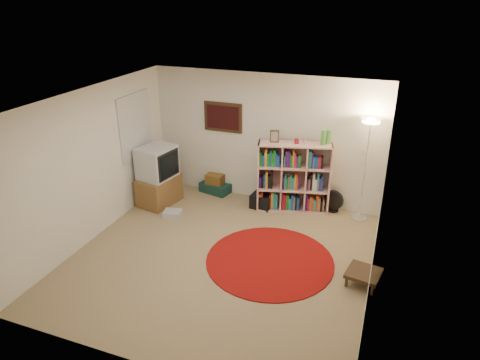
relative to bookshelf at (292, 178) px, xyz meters
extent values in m
cube|color=#967E58|center=(-0.64, -1.96, -0.66)|extent=(4.50, 4.50, 0.02)
cube|color=white|center=(-0.64, -1.96, 1.86)|extent=(4.50, 4.50, 0.02)
cube|color=white|center=(-0.64, 0.30, 0.60)|extent=(4.50, 0.02, 2.50)
cube|color=white|center=(-0.64, -4.22, 0.60)|extent=(4.50, 0.02, 2.50)
cube|color=white|center=(-2.90, -1.96, 0.60)|extent=(0.02, 4.50, 2.50)
cube|color=white|center=(1.62, -1.96, 0.60)|extent=(0.02, 4.50, 2.50)
cube|color=black|center=(-1.49, 0.27, 0.95)|extent=(0.78, 0.04, 0.58)
cube|color=#3D0C0D|center=(-1.49, 0.25, 0.95)|extent=(0.66, 0.01, 0.46)
cube|color=white|center=(-2.88, -0.66, 0.90)|extent=(0.03, 1.00, 1.20)
cube|color=beige|center=(1.21, 0.28, 0.55)|extent=(0.08, 0.01, 0.12)
cube|color=#E5A799|center=(0.02, 0.00, -0.63)|extent=(1.39, 0.69, 0.03)
cube|color=#E5A799|center=(0.02, 0.00, 0.67)|extent=(1.39, 0.69, 0.03)
cube|color=#E5A799|center=(-0.61, -0.16, 0.02)|extent=(0.12, 0.38, 1.33)
cube|color=#E5A799|center=(0.65, 0.15, 0.02)|extent=(0.12, 0.38, 1.33)
cube|color=#E5A799|center=(-0.02, 0.17, 0.02)|extent=(1.30, 0.34, 1.33)
cube|color=#E5A799|center=(-0.20, -0.06, 0.02)|extent=(0.11, 0.36, 1.28)
cube|color=#E5A799|center=(0.24, 0.05, 0.02)|extent=(0.11, 0.36, 1.28)
cube|color=#E5A799|center=(0.02, 0.00, -0.20)|extent=(1.33, 0.66, 0.03)
cube|color=#E5A799|center=(0.02, 0.00, 0.24)|extent=(1.33, 0.66, 0.03)
cube|color=orange|center=(-0.57, -0.19, -0.47)|extent=(0.08, 0.16, 0.29)
cube|color=#B51930|center=(-0.53, -0.18, -0.44)|extent=(0.07, 0.16, 0.34)
cube|color=#CF4D19|center=(-0.49, -0.17, -0.50)|extent=(0.07, 0.16, 0.23)
cube|color=#421967|center=(-0.45, -0.16, -0.50)|extent=(0.07, 0.16, 0.23)
cube|color=#CF4D19|center=(-0.41, -0.15, -0.51)|extent=(0.07, 0.16, 0.21)
cube|color=#B51930|center=(-0.38, -0.14, -0.47)|extent=(0.07, 0.16, 0.28)
cube|color=orange|center=(-0.34, -0.13, -0.45)|extent=(0.07, 0.16, 0.33)
cube|color=teal|center=(-0.30, -0.12, -0.44)|extent=(0.07, 0.16, 0.34)
cube|color=teal|center=(-0.26, -0.11, -0.46)|extent=(0.08, 0.16, 0.31)
cube|color=#421967|center=(-0.57, -0.19, -0.08)|extent=(0.08, 0.16, 0.21)
cube|color=black|center=(-0.53, -0.18, -0.06)|extent=(0.07, 0.16, 0.24)
cube|color=#19469B|center=(-0.49, -0.17, -0.04)|extent=(0.07, 0.16, 0.28)
cube|color=orange|center=(-0.45, -0.16, -0.02)|extent=(0.07, 0.16, 0.32)
cube|color=black|center=(-0.41, -0.15, -0.06)|extent=(0.08, 0.16, 0.25)
cube|color=black|center=(-0.36, -0.14, -0.02)|extent=(0.08, 0.16, 0.33)
cube|color=#198125|center=(-0.57, -0.19, 0.38)|extent=(0.08, 0.16, 0.27)
cube|color=#19469B|center=(-0.52, -0.18, 0.36)|extent=(0.08, 0.16, 0.22)
cube|color=orange|center=(-0.48, -0.16, 0.41)|extent=(0.07, 0.16, 0.33)
cube|color=#198125|center=(-0.43, -0.15, 0.37)|extent=(0.08, 0.16, 0.25)
cube|color=#19469B|center=(-0.39, -0.14, 0.40)|extent=(0.06, 0.15, 0.30)
cube|color=#198125|center=(-0.37, -0.14, 0.39)|extent=(0.06, 0.15, 0.27)
cube|color=#198125|center=(-0.33, -0.13, 0.41)|extent=(0.08, 0.16, 0.32)
cube|color=#19469B|center=(-0.29, -0.12, 0.38)|extent=(0.06, 0.15, 0.26)
cube|color=#19469B|center=(-0.25, -0.11, 0.36)|extent=(0.08, 0.16, 0.22)
cube|color=#B51930|center=(-0.14, -0.08, -0.45)|extent=(0.07, 0.16, 0.33)
cube|color=#B51930|center=(-0.10, -0.07, -0.46)|extent=(0.07, 0.16, 0.30)
cube|color=#198125|center=(-0.06, -0.06, -0.46)|extent=(0.08, 0.16, 0.31)
cube|color=teal|center=(-0.01, -0.05, -0.50)|extent=(0.07, 0.16, 0.23)
cube|color=#19469B|center=(0.03, -0.04, -0.46)|extent=(0.08, 0.16, 0.31)
cube|color=#8E6B4D|center=(0.07, -0.03, -0.48)|extent=(0.06, 0.15, 0.27)
cube|color=black|center=(0.10, -0.02, -0.46)|extent=(0.07, 0.16, 0.31)
cube|color=#19469B|center=(0.14, -0.01, -0.48)|extent=(0.08, 0.16, 0.26)
cube|color=#421967|center=(-0.15, -0.08, -0.07)|extent=(0.06, 0.15, 0.23)
cube|color=teal|center=(-0.11, -0.08, -0.04)|extent=(0.07, 0.16, 0.28)
cube|color=#198125|center=(-0.08, -0.07, -0.07)|extent=(0.07, 0.16, 0.21)
cube|color=#8E6B4D|center=(-0.04, -0.06, -0.06)|extent=(0.06, 0.15, 0.25)
cube|color=teal|center=(-0.02, -0.05, -0.04)|extent=(0.06, 0.15, 0.28)
cube|color=teal|center=(0.02, -0.04, -0.07)|extent=(0.08, 0.16, 0.23)
cube|color=orange|center=(0.06, -0.03, -0.03)|extent=(0.06, 0.15, 0.30)
cube|color=#CF4D19|center=(0.09, -0.02, -0.03)|extent=(0.07, 0.16, 0.30)
cube|color=#421967|center=(0.13, -0.02, -0.06)|extent=(0.06, 0.15, 0.24)
cube|color=teal|center=(-0.15, -0.08, 0.36)|extent=(0.06, 0.15, 0.23)
cube|color=#421967|center=(-0.11, -0.07, 0.41)|extent=(0.07, 0.16, 0.32)
cube|color=#421967|center=(-0.07, -0.06, 0.40)|extent=(0.08, 0.16, 0.30)
cube|color=#198125|center=(-0.02, -0.05, 0.37)|extent=(0.07, 0.16, 0.25)
cube|color=orange|center=(0.01, -0.05, 0.41)|extent=(0.06, 0.15, 0.32)
cube|color=#B51930|center=(0.04, -0.04, 0.39)|extent=(0.07, 0.16, 0.29)
cube|color=#421967|center=(0.08, -0.03, 0.36)|extent=(0.07, 0.16, 0.23)
cube|color=#198125|center=(0.12, -0.02, 0.37)|extent=(0.08, 0.16, 0.25)
cube|color=#421967|center=(0.29, 0.02, -0.45)|extent=(0.07, 0.16, 0.33)
cube|color=#B51930|center=(0.33, 0.03, -0.49)|extent=(0.07, 0.16, 0.25)
cube|color=#8E6B4D|center=(0.36, 0.04, -0.47)|extent=(0.06, 0.15, 0.29)
cube|color=#CF4D19|center=(0.40, 0.05, -0.48)|extent=(0.08, 0.16, 0.26)
cube|color=teal|center=(0.44, 0.06, -0.50)|extent=(0.08, 0.16, 0.23)
cube|color=#CF4D19|center=(0.48, 0.07, -0.45)|extent=(0.07, 0.16, 0.32)
cube|color=#8E6B4D|center=(0.52, 0.08, -0.48)|extent=(0.07, 0.16, 0.27)
cube|color=black|center=(0.56, 0.09, -0.51)|extent=(0.07, 0.16, 0.21)
cube|color=#8E6B4D|center=(0.59, 0.10, -0.49)|extent=(0.07, 0.16, 0.25)
cube|color=#421967|center=(0.29, 0.02, -0.07)|extent=(0.06, 0.15, 0.22)
cube|color=#8E6B4D|center=(0.32, 0.03, -0.07)|extent=(0.06, 0.15, 0.22)
cube|color=black|center=(0.35, 0.04, -0.03)|extent=(0.07, 0.16, 0.31)
cube|color=white|center=(0.39, 0.05, -0.02)|extent=(0.07, 0.16, 0.33)
cube|color=white|center=(0.43, 0.06, -0.07)|extent=(0.08, 0.16, 0.22)
cube|color=teal|center=(0.46, 0.07, -0.01)|extent=(0.07, 0.16, 0.34)
cube|color=#421967|center=(0.50, 0.07, -0.06)|extent=(0.07, 0.16, 0.25)
cube|color=#19469B|center=(0.53, 0.08, -0.04)|extent=(0.06, 0.16, 0.28)
cube|color=teal|center=(0.30, 0.03, 0.41)|extent=(0.08, 0.16, 0.33)
cube|color=#421967|center=(0.34, 0.03, 0.40)|extent=(0.06, 0.15, 0.30)
cube|color=teal|center=(0.36, 0.04, 0.35)|extent=(0.06, 0.15, 0.21)
cube|color=#19469B|center=(0.39, 0.05, 0.36)|extent=(0.06, 0.15, 0.23)
cube|color=#19469B|center=(0.42, 0.06, 0.36)|extent=(0.06, 0.15, 0.22)
cube|color=#B51930|center=(0.46, 0.07, 0.36)|extent=(0.08, 0.16, 0.23)
cube|color=black|center=(0.51, 0.08, 0.36)|extent=(0.07, 0.16, 0.22)
cube|color=black|center=(-0.35, -0.08, 0.80)|extent=(0.16, 0.06, 0.23)
cube|color=gray|center=(-0.35, -0.09, 0.80)|extent=(0.12, 0.04, 0.18)
cylinder|color=#A80F20|center=(0.04, 0.00, 0.73)|extent=(0.09, 0.09, 0.09)
cylinder|color=white|center=(0.19, 0.04, 0.74)|extent=(0.08, 0.08, 0.10)
cylinder|color=#52AB41|center=(0.49, 0.07, 0.82)|extent=(0.09, 0.09, 0.27)
cylinder|color=#52AB41|center=(0.57, 0.16, 0.82)|extent=(0.09, 0.09, 0.27)
cylinder|color=white|center=(1.27, 0.07, -0.63)|extent=(0.37, 0.37, 0.03)
cylinder|color=white|center=(1.27, 0.07, 0.27)|extent=(0.03, 0.03, 1.78)
cone|color=white|center=(1.27, 0.07, 1.19)|extent=(0.44, 0.44, 0.14)
cylinder|color=#FFD88C|center=(1.27, 0.07, 1.20)|extent=(0.36, 0.36, 0.02)
cylinder|color=black|center=(0.78, 0.20, -0.63)|extent=(0.25, 0.25, 0.03)
cylinder|color=black|center=(0.78, 0.20, -0.54)|extent=(0.05, 0.05, 0.15)
cylinder|color=black|center=(0.77, 0.18, -0.40)|extent=(0.38, 0.19, 0.37)
cube|color=brown|center=(-2.49, -0.64, -0.37)|extent=(0.69, 0.88, 0.56)
cube|color=silver|center=(-2.49, -0.64, 0.22)|extent=(0.66, 0.75, 0.61)
cube|color=black|center=(-2.21, -0.69, 0.22)|extent=(0.12, 0.57, 0.51)
cube|color=black|center=(-2.21, -0.69, 0.22)|extent=(0.10, 0.51, 0.44)
cube|color=silver|center=(-2.00, -1.05, -0.59)|extent=(0.37, 0.33, 0.11)
cube|color=#12312D|center=(-1.65, 0.21, -0.55)|extent=(0.68, 0.52, 0.20)
cube|color=brown|center=(-1.66, 0.19, -0.35)|extent=(0.37, 0.28, 0.20)
cube|color=black|center=(-0.55, -0.12, -0.51)|extent=(0.43, 0.37, 0.27)
cylinder|color=white|center=(-0.63, 0.10, -0.51)|extent=(0.16, 0.16, 0.26)
cylinder|color=maroon|center=(0.11, -1.79, -0.64)|extent=(1.99, 1.99, 0.02)
cube|color=black|center=(1.52, -1.87, -0.46)|extent=(0.53, 0.53, 0.05)
cube|color=black|center=(1.31, -2.02, -0.56)|extent=(0.04, 0.04, 0.16)
cube|color=black|center=(1.67, -2.08, -0.56)|extent=(0.04, 0.04, 0.16)
cube|color=black|center=(1.38, -1.66, -0.56)|extent=(0.04, 0.04, 0.16)
cube|color=black|center=(1.74, -1.73, -0.56)|extent=(0.04, 0.04, 0.16)
camera|label=1|loc=(1.60, -7.17, 3.24)|focal=32.00mm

